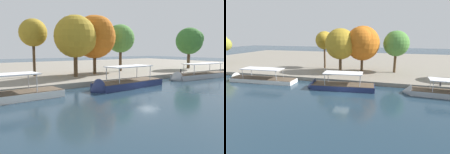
{
  "view_description": "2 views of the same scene",
  "coord_description": "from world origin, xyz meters",
  "views": [
    {
      "loc": [
        -21.17,
        -21.63,
        5.29
      ],
      "look_at": [
        -1.13,
        6.36,
        1.16
      ],
      "focal_mm": 37.71,
      "sensor_mm": 36.0,
      "label": 1
    },
    {
      "loc": [
        6.56,
        -25.51,
        9.3
      ],
      "look_at": [
        -2.21,
        5.99,
        1.44
      ],
      "focal_mm": 28.23,
      "sensor_mm": 36.0,
      "label": 2
    }
  ],
  "objects": [
    {
      "name": "mooring_bollard_0",
      "position": [
        15.71,
        7.18,
        1.14
      ],
      "size": [
        0.29,
        0.29,
        0.73
      ],
      "color": "#2D2D33",
      "rests_on": "dock_promenade"
    },
    {
      "name": "ground_plane",
      "position": [
        0.0,
        0.0,
        0.0
      ],
      "size": [
        220.0,
        220.0,
        0.0
      ],
      "primitive_type": "plane",
      "color": "#1E3342"
    },
    {
      "name": "tree_0",
      "position": [
        8.31,
        16.75,
        7.42
      ],
      "size": [
        5.71,
        5.71,
        9.49
      ],
      "color": "#4C3823",
      "rests_on": "dock_promenade"
    },
    {
      "name": "tour_boat_2",
      "position": [
        -1.56,
        3.1,
        0.3
      ],
      "size": [
        12.24,
        4.2,
        4.25
      ],
      "rotation": [
        0.0,
        0.0,
        3.24
      ],
      "color": "navy",
      "rests_on": "ground_plane"
    },
    {
      "name": "tree_5",
      "position": [
        -3.39,
        13.03,
        7.15
      ],
      "size": [
        6.87,
        6.87,
        9.99
      ],
      "color": "#4C3823",
      "rests_on": "dock_promenade"
    },
    {
      "name": "tree_3",
      "position": [
        -9.06,
        17.32,
        7.95
      ],
      "size": [
        4.55,
        4.78,
        9.46
      ],
      "color": "#4C3823",
      "rests_on": "dock_promenade"
    },
    {
      "name": "dock_promenade",
      "position": [
        0.0,
        34.24,
        0.37
      ],
      "size": [
        120.0,
        55.0,
        0.75
      ],
      "primitive_type": "cube",
      "color": "gray",
      "rests_on": "ground_plane"
    },
    {
      "name": "tree_1",
      "position": [
        0.93,
        14.46,
        7.57
      ],
      "size": [
        7.71,
        8.12,
        10.52
      ],
      "color": "#4C3823",
      "rests_on": "dock_promenade"
    },
    {
      "name": "tour_boat_1",
      "position": [
        -18.43,
        3.59,
        0.32
      ],
      "size": [
        14.75,
        3.82,
        4.01
      ],
      "rotation": [
        0.0,
        0.0,
        3.19
      ],
      "color": "silver",
      "rests_on": "ground_plane"
    },
    {
      "name": "tour_boat_3",
      "position": [
        16.24,
        3.67,
        0.36
      ],
      "size": [
        15.01,
        3.52,
        3.74
      ],
      "rotation": [
        0.0,
        0.0,
        3.09
      ],
      "color": "#9EA3A8",
      "rests_on": "ground_plane"
    }
  ]
}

